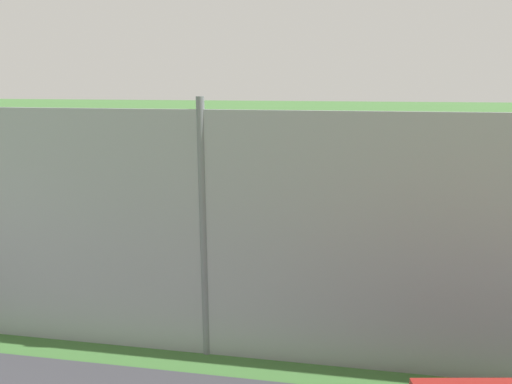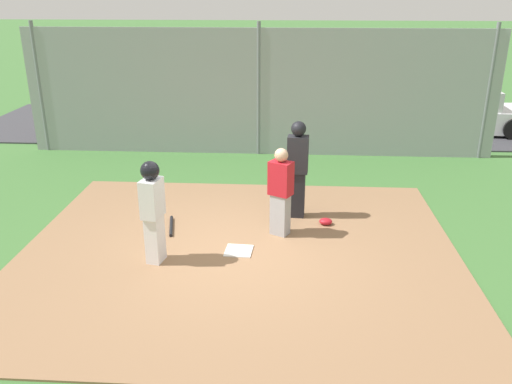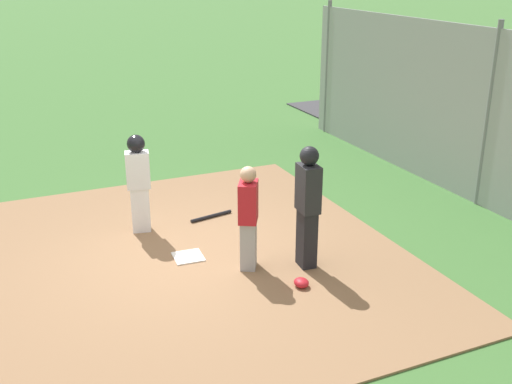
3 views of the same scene
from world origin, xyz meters
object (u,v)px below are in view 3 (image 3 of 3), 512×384
(home_plate, at_px, (188,257))
(baseball_bat, at_px, (211,216))
(parked_car_red, at_px, (467,118))
(catcher, at_px, (248,217))
(catcher_mask, at_px, (301,283))
(umpire, at_px, (308,204))
(runner, at_px, (138,177))

(home_plate, xyz_separation_m, baseball_bat, (1.31, -0.85, 0.02))
(home_plate, bearing_deg, parked_car_red, -68.06)
(baseball_bat, height_order, parked_car_red, parked_car_red)
(catcher, xyz_separation_m, baseball_bat, (1.97, -0.13, -0.78))
(catcher_mask, height_order, parked_car_red, parked_car_red)
(umpire, bearing_deg, home_plate, -27.44)
(umpire, height_order, catcher_mask, umpire)
(baseball_bat, bearing_deg, umpire, -84.57)
(baseball_bat, bearing_deg, parked_car_red, 4.18)
(catcher, bearing_deg, baseball_bat, -64.93)
(umpire, relative_size, runner, 1.11)
(umpire, relative_size, baseball_bat, 2.27)
(parked_car_red, bearing_deg, runner, -86.16)
(baseball_bat, xyz_separation_m, catcher_mask, (-2.80, -0.31, 0.03))
(home_plate, distance_m, baseball_bat, 1.56)
(runner, distance_m, baseball_bat, 1.55)
(runner, bearing_deg, home_plate, 29.22)
(runner, height_order, parked_car_red, runner)
(home_plate, relative_size, umpire, 0.24)
(runner, relative_size, baseball_bat, 2.05)
(home_plate, height_order, parked_car_red, parked_car_red)
(baseball_bat, bearing_deg, runner, 170.31)
(home_plate, height_order, catcher_mask, catcher_mask)
(home_plate, height_order, runner, runner)
(home_plate, bearing_deg, umpire, -122.12)
(catcher, distance_m, umpire, 0.87)
(home_plate, bearing_deg, runner, 17.32)
(catcher, relative_size, parked_car_red, 0.35)
(home_plate, xyz_separation_m, catcher, (-0.66, -0.72, 0.80))
(home_plate, distance_m, umpire, 2.04)
(umpire, xyz_separation_m, parked_car_red, (4.31, -6.80, -0.40))
(home_plate, bearing_deg, baseball_bat, -33.05)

